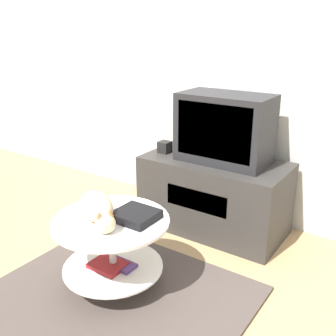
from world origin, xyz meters
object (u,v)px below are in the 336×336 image
Objects in this scene: speaker at (165,147)px; cat at (97,208)px; dvd_box at (136,215)px; tv at (225,128)px.

cat is (0.22, -1.00, -0.08)m from speaker.
speaker is 0.98m from dvd_box.
tv reaches higher than dvd_box.
dvd_box is (0.41, -0.88, -0.12)m from speaker.
cat reaches higher than dvd_box.
speaker is at bearing 114.86° from dvd_box.
speaker reaches higher than dvd_box.
dvd_box is at bearing -94.41° from tv.
tv is at bearing 8.48° from speaker.
cat is at bearing -103.40° from tv.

